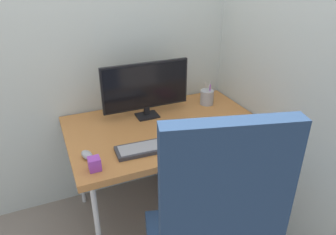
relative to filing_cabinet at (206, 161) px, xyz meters
name	(u,v)px	position (x,y,z in m)	size (l,w,h in m)	color
ground_plane	(166,209)	(-0.36, -0.06, -0.30)	(8.00, 8.00, 0.00)	slate
wall_back	(140,7)	(-0.36, 0.38, 1.10)	(2.87, 0.04, 2.80)	#B7C1BC
wall_side_right	(289,15)	(0.30, -0.29, 1.10)	(0.04, 2.42, 2.80)	#B7C1BC
desk	(166,131)	(-0.36, -0.06, 0.38)	(1.26, 0.81, 0.71)	#B27038
filing_cabinet	(206,161)	(0.00, 0.00, 0.00)	(0.41, 0.54, 0.59)	#9EA0A5
monitor	(146,87)	(-0.43, 0.12, 0.63)	(0.60, 0.12, 0.38)	black
keyboard	(154,147)	(-0.53, -0.29, 0.43)	(0.44, 0.16, 0.02)	#333338
mouse	(87,155)	(-0.90, -0.24, 0.44)	(0.05, 0.10, 0.04)	#9EA0A5
pen_holder	(207,97)	(0.05, 0.14, 0.47)	(0.10, 0.10, 0.18)	#9EA0A5
notebook	(203,128)	(-0.17, -0.20, 0.43)	(0.12, 0.19, 0.03)	#B23333
desk_clamp_accessory	(94,164)	(-0.88, -0.36, 0.45)	(0.06, 0.06, 0.07)	purple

